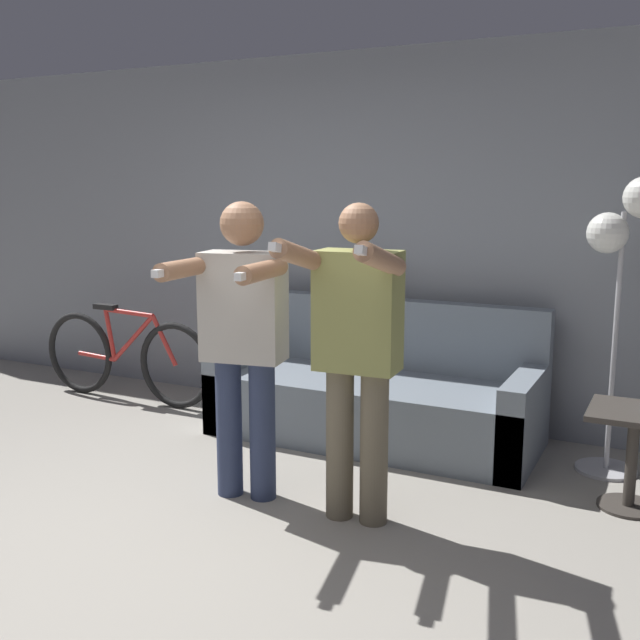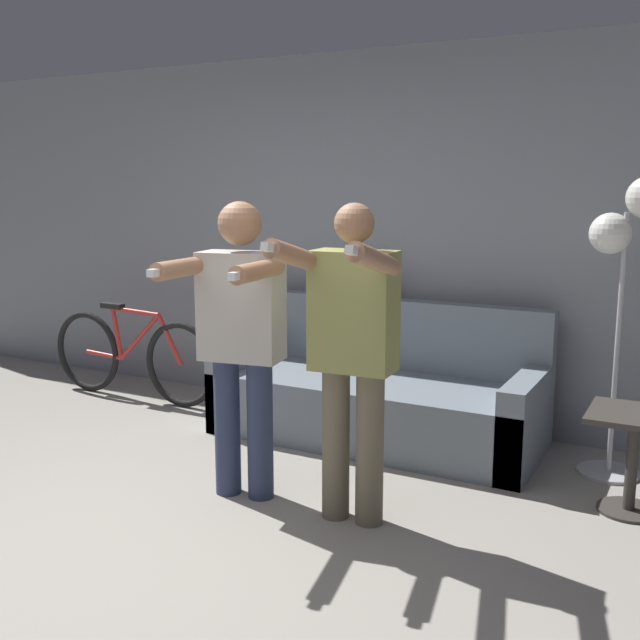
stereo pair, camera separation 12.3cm
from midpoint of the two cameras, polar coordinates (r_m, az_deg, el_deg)
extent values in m
plane|color=gray|center=(3.71, -12.93, -16.93)|extent=(16.00, 16.00, 0.00)
cube|color=gray|center=(5.45, 4.11, 6.28)|extent=(10.00, 0.05, 2.60)
cube|color=slate|center=(5.01, 4.90, -6.79)|extent=(2.14, 0.85, 0.42)
cube|color=slate|center=(5.22, 6.53, -1.03)|extent=(2.14, 0.14, 0.48)
cube|color=slate|center=(5.44, -4.75, -4.64)|extent=(0.16, 0.85, 0.56)
cube|color=slate|center=(4.71, 16.17, -7.42)|extent=(0.16, 0.85, 0.56)
cylinder|color=#2D3856|center=(4.14, -6.22, -8.05)|extent=(0.14, 0.14, 0.76)
cylinder|color=#2D3856|center=(4.07, -3.71, -8.35)|extent=(0.14, 0.14, 0.76)
cube|color=#B7B2A8|center=(3.94, -5.13, 1.05)|extent=(0.46, 0.29, 0.57)
sphere|color=#9E7051|center=(3.89, -5.23, 7.33)|extent=(0.23, 0.23, 0.23)
cylinder|color=#9E7051|center=(3.77, -9.53, 3.94)|extent=(0.18, 0.51, 0.10)
cube|color=white|center=(3.55, -11.40, 3.58)|extent=(0.06, 0.13, 0.04)
cylinder|color=#9E7051|center=(3.60, -3.77, 3.77)|extent=(0.18, 0.51, 0.10)
cube|color=white|center=(3.37, -5.34, 3.38)|extent=(0.06, 0.13, 0.04)
cylinder|color=#6B604C|center=(3.83, 2.14, -9.38)|extent=(0.14, 0.14, 0.78)
cylinder|color=#6B604C|center=(3.77, 4.75, -9.74)|extent=(0.14, 0.14, 0.78)
cube|color=#8C8E4C|center=(3.62, 3.55, 0.67)|extent=(0.42, 0.25, 0.59)
sphere|color=#9E7051|center=(3.58, 3.63, 7.37)|extent=(0.19, 0.19, 0.19)
cylinder|color=#9E7051|center=(3.44, -0.85, 4.87)|extent=(0.13, 0.51, 0.20)
cube|color=white|center=(3.21, -2.69, 5.49)|extent=(0.04, 0.13, 0.06)
cylinder|color=#9E7051|center=(3.29, 5.25, 4.59)|extent=(0.13, 0.51, 0.20)
cube|color=white|center=(3.06, 3.78, 5.23)|extent=(0.04, 0.13, 0.06)
ellipsoid|color=tan|center=(5.26, 4.13, 2.51)|extent=(0.32, 0.13, 0.14)
sphere|color=tan|center=(5.20, 5.49, 2.93)|extent=(0.10, 0.10, 0.10)
ellipsoid|color=tan|center=(5.36, 2.58, 2.17)|extent=(0.17, 0.04, 0.04)
cone|color=tan|center=(5.19, 5.25, 3.32)|extent=(0.03, 0.03, 0.03)
cone|color=tan|center=(5.22, 5.40, 3.36)|extent=(0.03, 0.03, 0.03)
cylinder|color=#B2B2B7|center=(4.82, 21.80, -10.72)|extent=(0.35, 0.35, 0.02)
cylinder|color=#B2B2B7|center=(4.62, 22.43, -1.93)|extent=(0.03, 0.03, 1.53)
sphere|color=white|center=(4.54, 21.98, 6.14)|extent=(0.23, 0.23, 0.23)
cylinder|color=#38332D|center=(4.35, 23.19, -13.16)|extent=(0.32, 0.32, 0.02)
cylinder|color=#38332D|center=(4.27, 23.43, -10.14)|extent=(0.06, 0.06, 0.51)
cube|color=#38332D|center=(4.18, 23.69, -6.69)|extent=(0.45, 0.45, 0.03)
torus|color=black|center=(5.77, -9.95, -3.37)|extent=(0.66, 0.05, 0.66)
torus|color=black|center=(6.39, -16.77, -2.31)|extent=(0.66, 0.05, 0.66)
cylinder|color=#B72D28|center=(5.98, -13.01, -1.28)|extent=(0.42, 0.04, 0.41)
cylinder|color=#B72D28|center=(6.13, -14.65, -0.99)|extent=(0.10, 0.04, 0.40)
cylinder|color=#B72D28|center=(5.96, -13.33, 0.62)|extent=(0.47, 0.04, 0.05)
cylinder|color=#B72D28|center=(6.27, -15.58, -2.57)|extent=(0.37, 0.04, 0.05)
cylinder|color=#B72D28|center=(5.79, -10.78, -1.49)|extent=(0.23, 0.04, 0.38)
cube|color=black|center=(6.11, -14.97, 1.05)|extent=(0.20, 0.07, 0.04)
camera|label=1|loc=(0.06, -89.20, 0.15)|focal=42.00mm
camera|label=2|loc=(0.06, 90.80, -0.15)|focal=42.00mm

